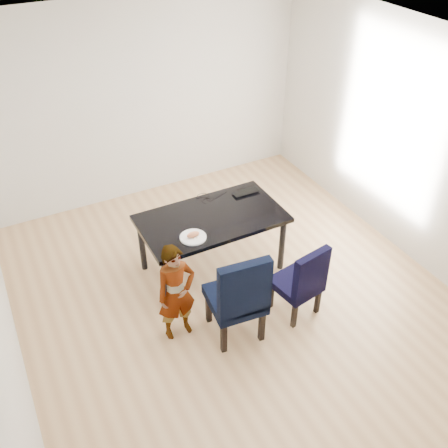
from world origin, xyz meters
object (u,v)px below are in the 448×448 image
dining_table (212,243)px  plate (193,237)px  child (176,293)px  laptop (244,190)px  chair_right (296,278)px  chair_left (235,292)px

dining_table → plate: 0.57m
child → laptop: (1.32, 1.02, 0.21)m
dining_table → chair_right: (0.48, -1.01, 0.07)m
dining_table → laptop: laptop is taller
chair_left → chair_right: (0.70, -0.04, -0.09)m
dining_table → laptop: (0.58, 0.29, 0.39)m
chair_left → plate: (-0.11, 0.72, 0.22)m
dining_table → plate: (-0.34, -0.25, 0.38)m
chair_right → child: child is taller
chair_right → chair_left: bearing=167.1°
dining_table → plate: size_ratio=5.69×
dining_table → chair_left: (-0.23, -0.97, 0.16)m
dining_table → laptop: 0.76m
child → dining_table: bearing=42.0°
laptop → plate: bearing=32.1°
dining_table → chair_left: 1.01m
chair_left → child: child is taller
dining_table → child: (-0.75, -0.73, 0.18)m
laptop → chair_left: bearing=59.1°
chair_right → plate: 1.16m
dining_table → chair_right: 1.12m
plate → chair_right: bearing=-43.1°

